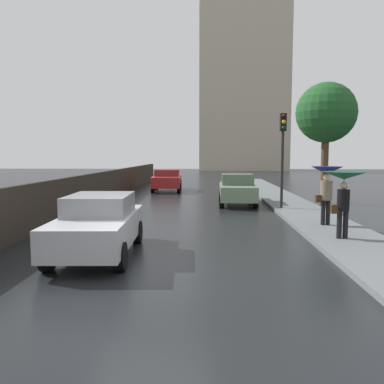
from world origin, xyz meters
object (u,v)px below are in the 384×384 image
(car_silver_near_kerb, at_px, (99,224))
(traffic_light, at_px, (283,142))
(pedestrian_with_umbrella_far, at_px, (344,184))
(car_red_mid_road, at_px, (167,180))
(car_green_far_ahead, at_px, (237,189))
(pedestrian_with_umbrella_near, at_px, (327,179))
(street_tree_near, at_px, (326,114))

(car_silver_near_kerb, distance_m, traffic_light, 9.97)
(pedestrian_with_umbrella_far, bearing_deg, car_red_mid_road, -75.58)
(pedestrian_with_umbrella_far, bearing_deg, traffic_light, -93.63)
(car_green_far_ahead, xyz_separation_m, traffic_light, (1.78, -2.08, 2.21))
(car_silver_near_kerb, distance_m, pedestrian_with_umbrella_far, 6.61)
(pedestrian_with_umbrella_far, bearing_deg, car_silver_near_kerb, 5.13)
(car_silver_near_kerb, distance_m, car_green_far_ahead, 10.65)
(pedestrian_with_umbrella_near, bearing_deg, traffic_light, -95.58)
(pedestrian_with_umbrella_near, xyz_separation_m, traffic_light, (-0.67, 4.14, 1.33))
(car_red_mid_road, bearing_deg, car_silver_near_kerb, 87.59)
(pedestrian_with_umbrella_far, relative_size, traffic_light, 0.45)
(pedestrian_with_umbrella_near, height_order, street_tree_near, street_tree_near)
(pedestrian_with_umbrella_near, bearing_deg, pedestrian_with_umbrella_far, 70.91)
(car_red_mid_road, bearing_deg, street_tree_near, 140.38)
(car_green_far_ahead, relative_size, pedestrian_with_umbrella_far, 2.13)
(street_tree_near, bearing_deg, pedestrian_with_umbrella_far, -103.17)
(car_silver_near_kerb, relative_size, street_tree_near, 0.67)
(car_red_mid_road, relative_size, car_green_far_ahead, 1.17)
(car_red_mid_road, distance_m, traffic_light, 11.26)
(pedestrian_with_umbrella_far, bearing_deg, pedestrian_with_umbrella_near, -102.64)
(car_red_mid_road, bearing_deg, pedestrian_with_umbrella_far, 109.89)
(traffic_light, bearing_deg, pedestrian_with_umbrella_far, -85.31)
(car_silver_near_kerb, xyz_separation_m, pedestrian_with_umbrella_near, (6.53, 3.62, 0.89))
(car_silver_near_kerb, height_order, traffic_light, traffic_light)
(car_green_far_ahead, distance_m, pedestrian_with_umbrella_far, 8.67)
(car_silver_near_kerb, bearing_deg, street_tree_near, -131.36)
(pedestrian_with_umbrella_near, distance_m, traffic_light, 4.40)
(pedestrian_with_umbrella_near, bearing_deg, car_green_far_ahead, -83.30)
(pedestrian_with_umbrella_far, distance_m, traffic_light, 6.39)
(car_red_mid_road, distance_m, car_green_far_ahead, 8.34)
(traffic_light, relative_size, street_tree_near, 0.68)
(car_red_mid_road, distance_m, pedestrian_with_umbrella_far, 16.84)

